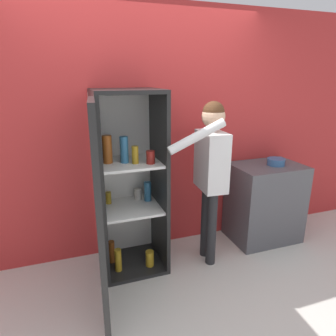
# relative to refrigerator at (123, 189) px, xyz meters

# --- Properties ---
(ground_plane) EXTENTS (12.00, 12.00, 0.00)m
(ground_plane) POSITION_rel_refrigerator_xyz_m (0.30, -0.55, -0.87)
(ground_plane) COLOR beige
(wall_back) EXTENTS (7.00, 0.06, 2.55)m
(wall_back) POSITION_rel_refrigerator_xyz_m (0.30, 0.43, 0.41)
(wall_back) COLOR #B72D2D
(wall_back) RESTS_ON ground_plane
(refrigerator) EXTENTS (0.71, 1.19, 1.75)m
(refrigerator) POSITION_rel_refrigerator_xyz_m (0.00, 0.00, 0.00)
(refrigerator) COLOR black
(refrigerator) RESTS_ON ground_plane
(person) EXTENTS (0.63, 0.51, 1.64)m
(person) POSITION_rel_refrigerator_xyz_m (0.84, -0.08, 0.19)
(person) COLOR #262628
(person) RESTS_ON ground_plane
(counter) EXTENTS (0.77, 0.55, 0.90)m
(counter) POSITION_rel_refrigerator_xyz_m (1.66, 0.10, -0.42)
(counter) COLOR #4C4C51
(counter) RESTS_ON ground_plane
(bowl) EXTENTS (0.19, 0.19, 0.08)m
(bowl) POSITION_rel_refrigerator_xyz_m (1.74, 0.08, 0.07)
(bowl) COLOR #335B8E
(bowl) RESTS_ON counter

